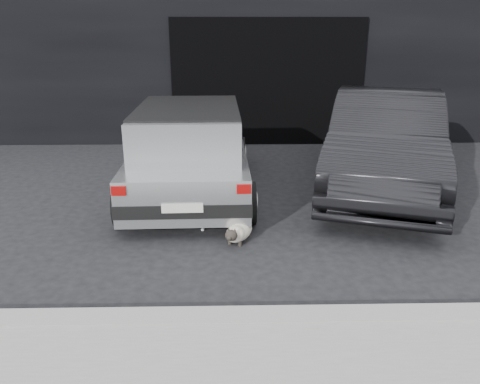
{
  "coord_description": "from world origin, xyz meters",
  "views": [
    {
      "loc": [
        0.2,
        -5.97,
        2.4
      ],
      "look_at": [
        0.32,
        -0.61,
        0.51
      ],
      "focal_mm": 35.0,
      "sensor_mm": 36.0,
      "label": 1
    }
  ],
  "objects_px": {
    "second_car": "(385,141)",
    "cat_white": "(215,213)",
    "cat_siamese": "(238,232)",
    "silver_hatchback": "(190,146)"
  },
  "relations": [
    {
      "from": "silver_hatchback",
      "to": "second_car",
      "type": "xyz_separation_m",
      "value": [
        3.0,
        0.24,
        0.01
      ]
    },
    {
      "from": "second_car",
      "to": "cat_white",
      "type": "xyz_separation_m",
      "value": [
        -2.6,
        -1.51,
        -0.56
      ]
    },
    {
      "from": "cat_white",
      "to": "silver_hatchback",
      "type": "bearing_deg",
      "value": 174.46
    },
    {
      "from": "second_car",
      "to": "cat_white",
      "type": "height_order",
      "value": "second_car"
    },
    {
      "from": "cat_siamese",
      "to": "cat_white",
      "type": "bearing_deg",
      "value": -36.07
    },
    {
      "from": "cat_siamese",
      "to": "cat_white",
      "type": "distance_m",
      "value": 0.55
    },
    {
      "from": "cat_siamese",
      "to": "silver_hatchback",
      "type": "bearing_deg",
      "value": -46.04
    },
    {
      "from": "cat_siamese",
      "to": "cat_white",
      "type": "relative_size",
      "value": 1.0
    },
    {
      "from": "second_car",
      "to": "cat_siamese",
      "type": "height_order",
      "value": "second_car"
    },
    {
      "from": "cat_white",
      "to": "cat_siamese",
      "type": "bearing_deg",
      "value": 8.51
    }
  ]
}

